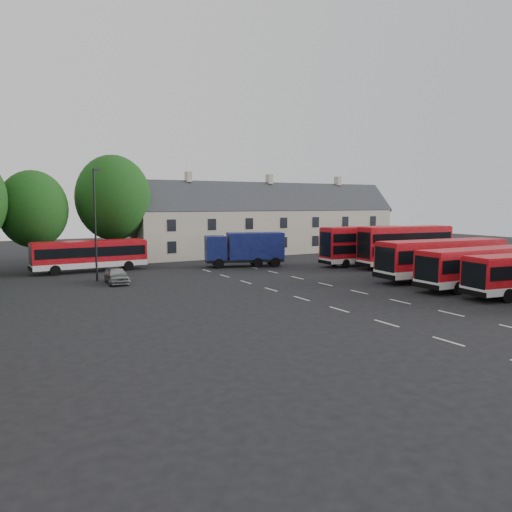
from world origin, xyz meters
The scene contains 12 objects.
ground centered at (0.00, 0.00, 0.00)m, with size 140.00×140.00×0.00m, color black.
lane_markings centered at (2.50, 2.00, 0.01)m, with size 5.15×33.80×0.01m.
terrace_houses centered at (14.00, 30.00, 3.86)m, with size 35.70×7.13×10.06m.
bus_row_c centered at (13.73, -1.13, 1.83)m, with size 10.79×2.67×3.04m.
bus_row_d centered at (14.74, 3.07, 2.01)m, with size 12.03×3.68×3.35m.
bus_row_e centered at (17.52, 4.75, 1.69)m, with size 10.13×3.51×2.81m.
bus_dd_south centered at (18.09, 10.45, 2.35)m, with size 10.20×3.09×4.12m.
bus_dd_north centered at (16.01, 13.97, 2.27)m, with size 9.85×2.81×3.99m.
bus_north centered at (-9.78, 22.67, 1.74)m, with size 10.35×2.80×2.90m.
box_truck centered at (4.75, 19.06, 1.92)m, with size 8.20×4.69×3.42m.
silver_car centered at (-9.31, 14.52, 0.67)m, with size 1.58×3.92×1.34m, color #9C9EA3.
lamppost centered at (-10.40, 16.58, 4.90)m, with size 0.64×0.34×9.18m.
Camera 1 is at (-18.70, -25.34, 6.34)m, focal length 35.00 mm.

